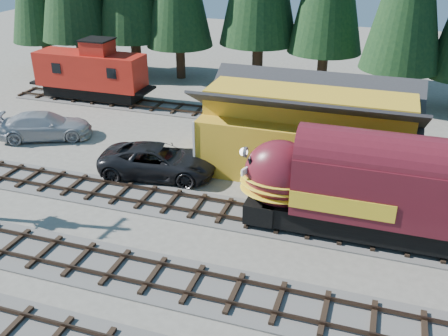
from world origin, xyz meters
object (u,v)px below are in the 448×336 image
(depot, at_px, (307,123))
(pickup_truck_a, at_px, (158,161))
(caboose, at_px, (91,73))
(locomotive, at_px, (394,196))
(pickup_truck_b, at_px, (44,126))

(depot, xyz_separation_m, pickup_truck_a, (-8.03, -3.65, -2.01))
(depot, height_order, caboose, depot)
(locomotive, relative_size, pickup_truck_a, 2.18)
(depot, relative_size, locomotive, 0.86)
(locomotive, xyz_separation_m, pickup_truck_b, (-23.07, 5.67, -1.47))
(depot, distance_m, caboose, 20.67)
(caboose, xyz_separation_m, pickup_truck_b, (1.25, -8.33, -1.49))
(locomotive, height_order, pickup_truck_b, locomotive)
(locomotive, distance_m, caboose, 28.06)
(depot, height_order, locomotive, depot)
(pickup_truck_b, bearing_deg, locomotive, -129.06)
(depot, xyz_separation_m, locomotive, (5.07, -6.50, -0.57))
(depot, distance_m, pickup_truck_b, 18.14)
(locomotive, xyz_separation_m, caboose, (-24.32, 14.00, 0.02))
(locomotive, height_order, caboose, caboose)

